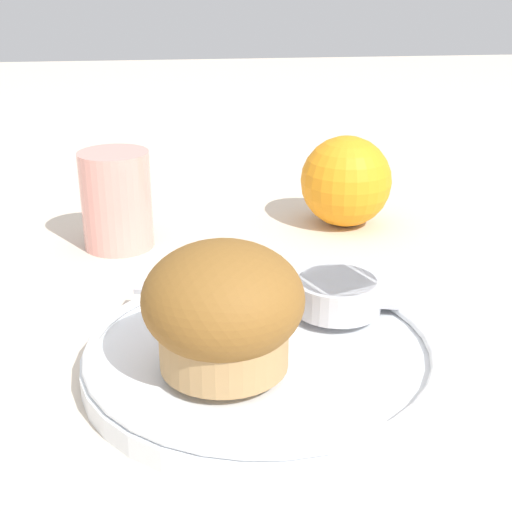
# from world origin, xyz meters

# --- Properties ---
(ground_plane) EXTENTS (3.00, 3.00, 0.00)m
(ground_plane) POSITION_xyz_m (0.00, 0.00, 0.00)
(ground_plane) COLOR beige
(plate) EXTENTS (0.22, 0.22, 0.02)m
(plate) POSITION_xyz_m (-0.01, 0.00, 0.01)
(plate) COLOR white
(plate) RESTS_ON ground_plane
(muffin) EXTENTS (0.09, 0.09, 0.07)m
(muffin) POSITION_xyz_m (-0.03, -0.02, 0.06)
(muffin) COLOR tan
(muffin) RESTS_ON plate
(cream_ramekin) EXTENTS (0.06, 0.06, 0.02)m
(cream_ramekin) POSITION_xyz_m (0.05, 0.04, 0.03)
(cream_ramekin) COLOR silver
(cream_ramekin) RESTS_ON plate
(berry_pair) EXTENTS (0.03, 0.01, 0.01)m
(berry_pair) POSITION_xyz_m (-0.03, 0.06, 0.03)
(berry_pair) COLOR #B7192D
(berry_pair) RESTS_ON plate
(butter_knife) EXTENTS (0.18, 0.06, 0.00)m
(butter_knife) POSITION_xyz_m (-0.00, 0.06, 0.02)
(butter_knife) COLOR #B7B7BC
(butter_knife) RESTS_ON plate
(orange_fruit) EXTENTS (0.09, 0.09, 0.09)m
(orange_fruit) POSITION_xyz_m (0.10, 0.25, 0.04)
(orange_fruit) COLOR orange
(orange_fruit) RESTS_ON ground_plane
(juice_glass) EXTENTS (0.06, 0.06, 0.09)m
(juice_glass) POSITION_xyz_m (-0.11, 0.22, 0.04)
(juice_glass) COLOR #E5998C
(juice_glass) RESTS_ON ground_plane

